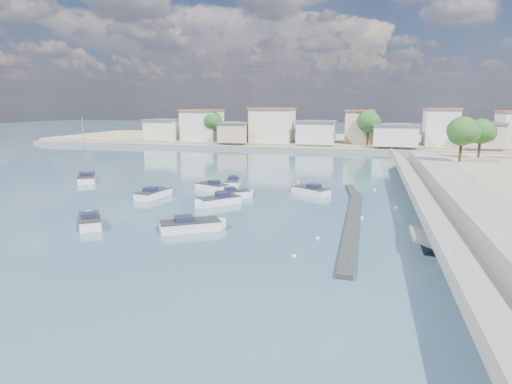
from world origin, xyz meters
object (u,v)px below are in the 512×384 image
at_px(motorboat_h, 193,226).
at_px(sailboat, 87,177).
at_px(motorboat_c, 309,191).
at_px(motorboat_f, 210,187).
at_px(motorboat_d, 217,201).
at_px(motorboat_e, 155,194).
at_px(motorboat_b, 235,194).
at_px(motorboat_a, 90,221).
at_px(motorboat_g, 233,183).

bearing_deg(motorboat_h, sailboat, 141.72).
height_order(motorboat_c, motorboat_f, same).
bearing_deg(motorboat_d, motorboat_c, 42.59).
relative_size(motorboat_c, motorboat_f, 1.04).
distance_m(motorboat_d, motorboat_f, 8.17).
relative_size(motorboat_e, motorboat_f, 1.15).
bearing_deg(motorboat_b, motorboat_d, -102.24).
height_order(motorboat_a, motorboat_h, same).
relative_size(motorboat_b, motorboat_e, 0.74).
xyz_separation_m(motorboat_a, motorboat_b, (9.06, 14.09, -0.00)).
bearing_deg(motorboat_h, motorboat_c, 66.64).
xyz_separation_m(motorboat_a, motorboat_g, (6.67, 20.66, 0.00)).
bearing_deg(motorboat_a, motorboat_b, 57.27).
distance_m(motorboat_e, motorboat_f, 7.27).
height_order(motorboat_b, motorboat_f, same).
bearing_deg(motorboat_g, motorboat_c, -13.09).
bearing_deg(sailboat, motorboat_e, -28.05).
xyz_separation_m(motorboat_f, motorboat_g, (1.94, 3.04, 0.00)).
bearing_deg(motorboat_e, motorboat_a, -90.06).
height_order(motorboat_g, sailboat, sailboat).
bearing_deg(motorboat_h, motorboat_d, 97.55).
xyz_separation_m(motorboat_f, motorboat_h, (4.73, -16.73, 0.00)).
height_order(motorboat_g, motorboat_h, same).
relative_size(motorboat_a, motorboat_f, 0.97).
xyz_separation_m(motorboat_d, sailboat, (-22.81, 9.63, 0.03)).
bearing_deg(motorboat_h, motorboat_g, 98.03).
distance_m(motorboat_a, motorboat_g, 21.70).
relative_size(motorboat_a, sailboat, 0.50).
distance_m(motorboat_a, sailboat, 24.64).
height_order(motorboat_b, sailboat, sailboat).
relative_size(motorboat_c, motorboat_h, 0.93).
distance_m(motorboat_c, motorboat_h, 18.94).
height_order(motorboat_e, motorboat_f, same).
xyz_separation_m(motorboat_a, motorboat_h, (9.46, 0.88, -0.00)).
height_order(motorboat_f, motorboat_g, same).
bearing_deg(motorboat_c, motorboat_b, -152.20).
height_order(motorboat_f, sailboat, sailboat).
bearing_deg(motorboat_c, motorboat_d, -137.41).
bearing_deg(motorboat_d, motorboat_a, -128.80).
relative_size(motorboat_c, motorboat_g, 0.99).
relative_size(motorboat_g, motorboat_h, 0.94).
bearing_deg(motorboat_a, motorboat_h, 5.31).
relative_size(motorboat_b, motorboat_h, 0.76).
relative_size(motorboat_d, motorboat_e, 0.84).
bearing_deg(motorboat_f, sailboat, 173.38).
xyz_separation_m(motorboat_c, sailboat, (-31.55, 1.59, 0.03)).
distance_m(motorboat_a, motorboat_b, 16.75).
xyz_separation_m(motorboat_b, motorboat_d, (-0.84, -3.87, -0.00)).
height_order(motorboat_c, motorboat_h, same).
relative_size(motorboat_b, motorboat_f, 0.85).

